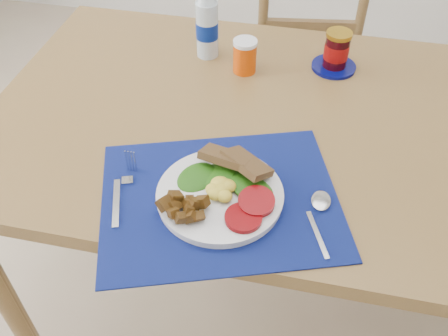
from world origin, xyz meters
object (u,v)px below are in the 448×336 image
juice_glass (245,57)px  jam_on_saucer (336,53)px  breakfast_plate (217,193)px  chair_far (305,43)px  water_bottle (207,25)px

juice_glass → jam_on_saucer: 0.25m
breakfast_plate → chair_far: bearing=104.9°
jam_on_saucer → juice_glass: bearing=-164.8°
water_bottle → juice_glass: bearing=-26.5°
breakfast_plate → water_bottle: 0.57m
chair_far → water_bottle: chair_far is taller
chair_far → water_bottle: bearing=53.5°
water_bottle → jam_on_saucer: bearing=1.1°
breakfast_plate → jam_on_saucer: bearing=90.0°
breakfast_plate → jam_on_saucer: size_ratio=2.12×
juice_glass → jam_on_saucer: size_ratio=0.72×
chair_far → juice_glass: bearing=67.1°
chair_far → water_bottle: size_ratio=4.94×
breakfast_plate → jam_on_saucer: (0.21, 0.55, 0.03)m
breakfast_plate → juice_glass: bearing=114.5°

